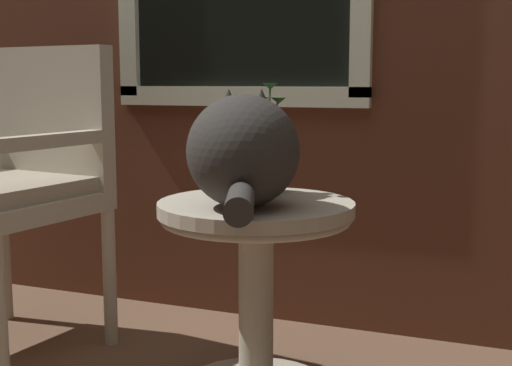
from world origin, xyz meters
TOP-DOWN VIEW (x-y plane):
  - wicker_side_table at (0.23, 0.16)m, footprint 0.53×0.53m
  - wicker_chair at (-0.64, 0.24)m, footprint 0.61×0.57m
  - cat at (0.22, 0.10)m, footprint 0.39×0.64m
  - pewter_vase_with_ivy at (0.20, 0.32)m, footprint 0.12×0.12m

SIDE VIEW (x-z plane):
  - wicker_side_table at x=0.23m, z-range 0.10..0.65m
  - wicker_chair at x=-0.64m, z-range 0.08..1.06m
  - pewter_vase_with_ivy at x=0.20m, z-range 0.49..0.80m
  - cat at x=0.22m, z-range 0.55..0.85m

